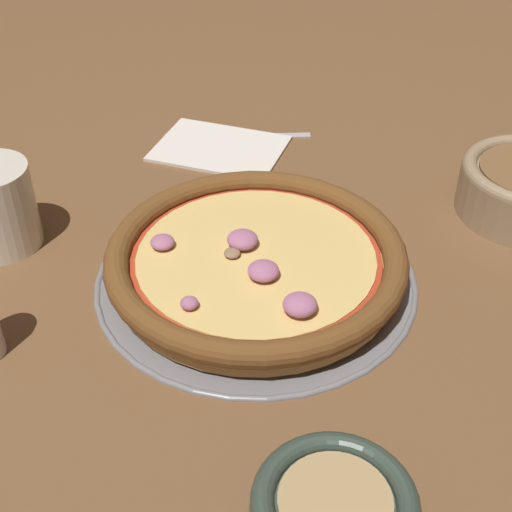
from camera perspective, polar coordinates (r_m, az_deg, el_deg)
The scene contains 5 objects.
ground_plane at distance 0.72m, azimuth 0.00°, elevation -1.84°, with size 3.00×3.00×0.00m, color brown.
pizza_tray at distance 0.72m, azimuth 0.00°, elevation -1.68°, with size 0.33×0.33×0.01m.
pizza at distance 0.71m, azimuth -0.01°, elevation -0.29°, with size 0.30×0.30×0.04m.
napkin at distance 0.94m, azimuth -2.93°, elevation 8.71°, with size 0.20×0.17×0.01m.
fork at distance 0.97m, azimuth -2.21°, elevation 9.55°, with size 0.20×0.02×0.00m.
Camera 1 is at (-0.03, -0.56, 0.46)m, focal length 50.00 mm.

